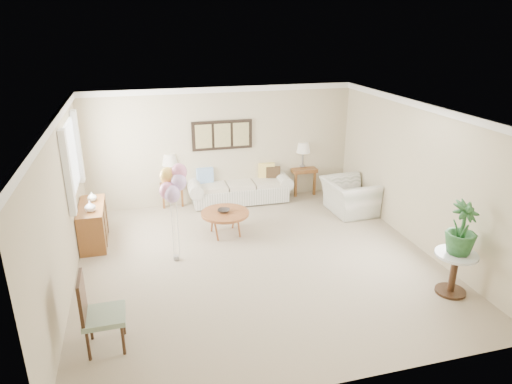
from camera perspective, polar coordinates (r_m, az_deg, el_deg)
ground_plane at (r=8.00m, az=0.20°, el=-8.62°), size 6.00×6.00×0.00m
room_shell at (r=7.40m, az=-0.79°, el=2.68°), size 6.04×6.04×2.60m
wall_art_triptych at (r=10.15m, az=-4.24°, el=7.10°), size 1.35×0.06×0.65m
sofa at (r=10.50m, az=-2.16°, el=0.72°), size 2.37×0.91×0.87m
end_table_left at (r=10.38m, az=-10.53°, el=0.89°), size 0.51×0.47×0.56m
end_table_right at (r=10.96m, az=5.80°, el=2.60°), size 0.59×0.54×0.65m
lamp_left at (r=10.21m, az=-10.74°, el=3.91°), size 0.36×0.36×0.63m
lamp_right at (r=10.81m, az=5.91°, el=5.45°), size 0.34×0.34×0.60m
coffee_table at (r=8.78m, az=-3.89°, el=-2.74°), size 0.93×0.93×0.47m
decor_bowl at (r=8.76m, az=-4.05°, el=-2.34°), size 0.31×0.31×0.06m
armchair at (r=10.04m, az=11.56°, el=-0.55°), size 1.01×1.14×0.72m
side_table at (r=7.51m, az=23.62°, el=-8.16°), size 0.62×0.62×0.67m
potted_plant at (r=7.29m, az=24.36°, el=-4.16°), size 0.55×0.55×0.80m
accent_chair at (r=6.13m, az=-19.27°, el=-13.90°), size 0.51×0.51×1.04m
credenza at (r=9.01m, az=-19.68°, el=-3.80°), size 0.46×1.20×0.74m
vase_white at (r=8.56m, az=-20.04°, el=-1.69°), size 0.22×0.22×0.20m
vase_sage at (r=9.06m, az=-19.81°, el=-0.54°), size 0.21×0.21×0.18m
balloon_cluster at (r=7.58m, az=-10.34°, el=1.06°), size 0.48×0.51×1.72m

